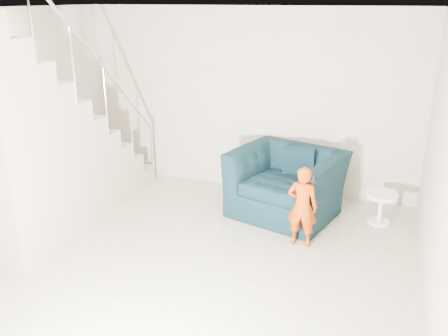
{
  "coord_description": "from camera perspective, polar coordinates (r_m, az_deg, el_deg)",
  "views": [
    {
      "loc": [
        1.9,
        -3.92,
        2.8
      ],
      "look_at": [
        0.15,
        1.2,
        0.85
      ],
      "focal_mm": 38.0,
      "sensor_mm": 36.0,
      "label": 1
    }
  ],
  "objects": [
    {
      "name": "phone",
      "position": [
        5.47,
        10.73,
        -1.29
      ],
      "size": [
        0.02,
        0.05,
        0.1
      ],
      "primitive_type": "cube",
      "rotation": [
        0.0,
        0.0,
        -0.08
      ],
      "color": "black",
      "rests_on": "toddler"
    },
    {
      "name": "ceiling",
      "position": [
        4.36,
        -7.37,
        18.35
      ],
      "size": [
        5.5,
        5.5,
        0.0
      ],
      "primitive_type": "plane",
      "rotation": [
        3.14,
        0.0,
        0.0
      ],
      "color": "silver",
      "rests_on": "back_wall"
    },
    {
      "name": "floor",
      "position": [
        5.18,
        -6.04,
        -13.04
      ],
      "size": [
        5.5,
        5.5,
        0.0
      ],
      "primitive_type": "plane",
      "color": "gray",
      "rests_on": "ground"
    },
    {
      "name": "staircase",
      "position": [
        6.22,
        -21.16,
        1.1
      ],
      "size": [
        1.02,
        3.03,
        3.62
      ],
      "color": "#ADA089",
      "rests_on": "floor"
    },
    {
      "name": "toddler",
      "position": [
        5.64,
        9.39,
        -4.59
      ],
      "size": [
        0.37,
        0.25,
        0.99
      ],
      "primitive_type": "imported",
      "rotation": [
        0.0,
        0.0,
        3.11
      ],
      "color": "#A53005",
      "rests_on": "floor"
    },
    {
      "name": "back_wall",
      "position": [
        7.09,
        2.94,
        7.99
      ],
      "size": [
        5.0,
        0.0,
        5.0
      ],
      "primitive_type": "plane",
      "rotation": [
        1.57,
        0.0,
        0.0
      ],
      "color": "#A49886",
      "rests_on": "floor"
    },
    {
      "name": "armchair",
      "position": [
        6.44,
        7.52,
        -1.83
      ],
      "size": [
        1.63,
        1.51,
        0.88
      ],
      "primitive_type": "imported",
      "rotation": [
        0.0,
        0.0,
        -0.27
      ],
      "color": "black",
      "rests_on": "floor"
    },
    {
      "name": "side_table",
      "position": [
        6.51,
        18.36,
        -4.06
      ],
      "size": [
        0.41,
        0.41,
        0.41
      ],
      "color": "white",
      "rests_on": "floor"
    },
    {
      "name": "throw",
      "position": [
        6.5,
        2.09,
        -0.4
      ],
      "size": [
        0.05,
        0.52,
        0.59
      ],
      "primitive_type": "cube",
      "color": "black",
      "rests_on": "armchair"
    },
    {
      "name": "cushion",
      "position": [
        6.56,
        8.96,
        0.75
      ],
      "size": [
        0.44,
        0.21,
        0.43
      ],
      "primitive_type": "cube",
      "rotation": [
        0.21,
        0.0,
        0.0
      ],
      "color": "black",
      "rests_on": "armchair"
    }
  ]
}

